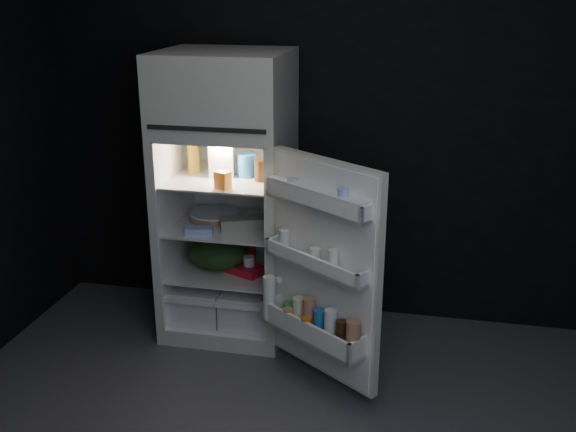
% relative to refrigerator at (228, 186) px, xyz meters
% --- Properties ---
extents(wall_back, '(4.00, 0.00, 2.70)m').
position_rel_refrigerator_xyz_m(wall_back, '(0.69, 0.38, 0.39)').
color(wall_back, black).
rests_on(wall_back, ground).
extents(refrigerator, '(0.76, 0.71, 1.78)m').
position_rel_refrigerator_xyz_m(refrigerator, '(0.00, 0.00, 0.00)').
color(refrigerator, silver).
rests_on(refrigerator, ground).
extents(fridge_door, '(0.70, 0.57, 1.22)m').
position_rel_refrigerator_xyz_m(fridge_door, '(0.69, -0.59, -0.27)').
color(fridge_door, silver).
rests_on(fridge_door, ground).
extents(milk_jug, '(0.17, 0.17, 0.24)m').
position_rel_refrigerator_xyz_m(milk_jug, '(-0.03, -0.01, 0.19)').
color(milk_jug, white).
rests_on(milk_jug, refrigerator).
extents(mayo_jar, '(0.14, 0.14, 0.14)m').
position_rel_refrigerator_xyz_m(mayo_jar, '(0.12, -0.01, 0.14)').
color(mayo_jar, blue).
rests_on(mayo_jar, refrigerator).
extents(jam_jar, '(0.11, 0.11, 0.13)m').
position_rel_refrigerator_xyz_m(jam_jar, '(0.24, -0.08, 0.14)').
color(jam_jar, black).
rests_on(jam_jar, refrigerator).
extents(amber_bottle, '(0.09, 0.09, 0.22)m').
position_rel_refrigerator_xyz_m(amber_bottle, '(-0.23, 0.02, 0.18)').
color(amber_bottle, '#B58D1D').
rests_on(amber_bottle, refrigerator).
extents(small_carton, '(0.10, 0.09, 0.10)m').
position_rel_refrigerator_xyz_m(small_carton, '(0.06, -0.27, 0.12)').
color(small_carton, '#CA6017').
rests_on(small_carton, refrigerator).
extents(egg_carton, '(0.33, 0.22, 0.07)m').
position_rel_refrigerator_xyz_m(egg_carton, '(0.14, -0.11, -0.19)').
color(egg_carton, gray).
rests_on(egg_carton, refrigerator).
extents(pie, '(0.40, 0.40, 0.04)m').
position_rel_refrigerator_xyz_m(pie, '(-0.10, 0.01, -0.21)').
color(pie, '#A27555').
rests_on(pie, refrigerator).
extents(flat_package, '(0.18, 0.11, 0.04)m').
position_rel_refrigerator_xyz_m(flat_package, '(-0.11, -0.26, -0.21)').
color(flat_package, '#92ACE2').
rests_on(flat_package, refrigerator).
extents(wrapped_pkg, '(0.12, 0.10, 0.05)m').
position_rel_refrigerator_xyz_m(wrapped_pkg, '(0.17, 0.06, -0.20)').
color(wrapped_pkg, beige).
rests_on(wrapped_pkg, refrigerator).
extents(produce_bag, '(0.44, 0.40, 0.20)m').
position_rel_refrigerator_xyz_m(produce_bag, '(-0.06, -0.06, -0.43)').
color(produce_bag, '#193815').
rests_on(produce_bag, refrigerator).
extents(yogurt_tray, '(0.30, 0.24, 0.05)m').
position_rel_refrigerator_xyz_m(yogurt_tray, '(0.11, -0.10, -0.50)').
color(yogurt_tray, red).
rests_on(yogurt_tray, refrigerator).
extents(small_can_red, '(0.08, 0.08, 0.09)m').
position_rel_refrigerator_xyz_m(small_can_red, '(0.11, 0.13, -0.48)').
color(small_can_red, red).
rests_on(small_can_red, refrigerator).
extents(small_can_silver, '(0.06, 0.06, 0.09)m').
position_rel_refrigerator_xyz_m(small_can_silver, '(0.26, 0.09, -0.48)').
color(small_can_silver, silver).
rests_on(small_can_silver, refrigerator).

